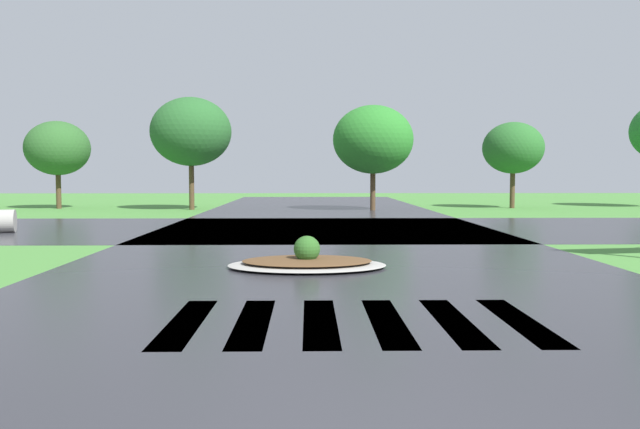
% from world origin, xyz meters
% --- Properties ---
extents(asphalt_roadway, '(11.89, 80.00, 0.01)m').
position_xyz_m(asphalt_roadway, '(0.00, 10.00, 0.00)').
color(asphalt_roadway, '#2B2B30').
rests_on(asphalt_roadway, ground).
extents(asphalt_cross_road, '(90.00, 10.70, 0.01)m').
position_xyz_m(asphalt_cross_road, '(0.00, 19.16, 0.00)').
color(asphalt_cross_road, '#2B2B30').
rests_on(asphalt_cross_road, ground).
extents(crosswalk_stripes, '(4.95, 2.93, 0.01)m').
position_xyz_m(crosswalk_stripes, '(-0.00, 4.46, 0.00)').
color(crosswalk_stripes, white).
rests_on(crosswalk_stripes, ground).
extents(median_island, '(3.34, 2.25, 0.68)m').
position_xyz_m(median_island, '(-0.64, 9.46, 0.13)').
color(median_island, '#9E9B93').
rests_on(median_island, ground).
extents(background_treeline, '(47.45, 6.88, 6.17)m').
position_xyz_m(background_treeline, '(-1.75, 32.01, 3.94)').
color(background_treeline, '#4C3823').
rests_on(background_treeline, ground).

